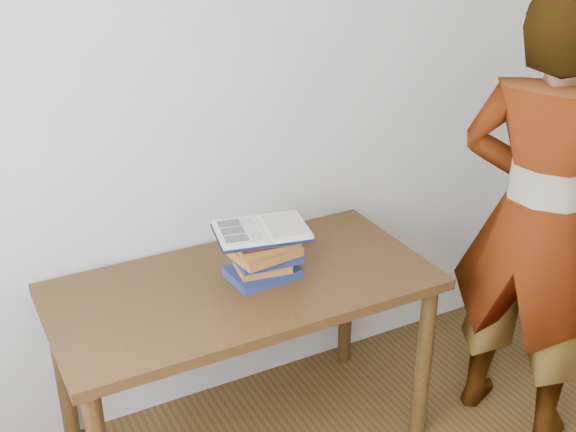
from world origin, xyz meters
TOP-DOWN VIEW (x-y plane):
  - room_shell at (-0.08, 0.01)m, footprint 3.54×3.54m
  - desk at (0.03, 1.38)m, footprint 1.36×0.68m
  - book_stack at (0.11, 1.38)m, footprint 0.26×0.21m
  - open_book at (0.09, 1.36)m, footprint 0.36×0.28m
  - reader at (1.06, 1.02)m, footprint 0.64×0.76m

SIDE VIEW (x-z plane):
  - desk at x=0.03m, z-range 0.27..1.00m
  - book_stack at x=0.11m, z-range 0.73..0.92m
  - reader at x=1.06m, z-range 0.00..1.77m
  - open_book at x=0.09m, z-range 0.91..0.94m
  - room_shell at x=-0.08m, z-range 0.32..2.94m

